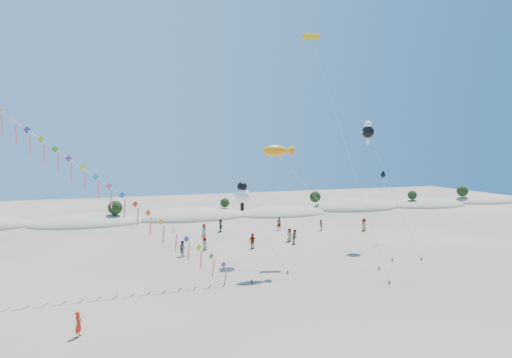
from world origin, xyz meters
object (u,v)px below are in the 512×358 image
object	(u,v)px
fish_kite	(278,151)
flyer_foreground	(79,324)
parafoil_kite	(313,43)
kite_train	(98,180)

from	to	relation	value
fish_kite	flyer_foreground	xyz separation A→B (m)	(-17.46, -10.31, -10.66)
fish_kite	parafoil_kite	bearing A→B (deg)	43.24
parafoil_kite	flyer_foreground	xyz separation A→B (m)	(-24.11, -16.57, -22.74)
parafoil_kite	kite_train	bearing A→B (deg)	-162.25
kite_train	parafoil_kite	bearing A→B (deg)	17.75
kite_train	parafoil_kite	distance (m)	28.15
parafoil_kite	fish_kite	bearing A→B (deg)	-136.76
parafoil_kite	flyer_foreground	size ratio (longest dim) A/B	15.24
flyer_foreground	parafoil_kite	bearing A→B (deg)	-34.76
fish_kite	parafoil_kite	world-z (taller)	parafoil_kite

